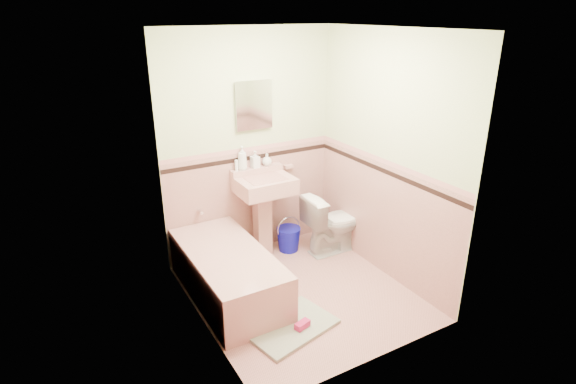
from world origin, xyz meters
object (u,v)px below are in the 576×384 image
medicine_cabinet (254,105)px  soap_bottle_left (242,158)px  bucket (289,239)px  bathtub (228,275)px  soap_bottle_right (267,160)px  sink (265,217)px  toilet (333,222)px  shoe (302,325)px  soap_bottle_mid (255,159)px

medicine_cabinet → soap_bottle_left: 0.58m
medicine_cabinet → bucket: bearing=-38.7°
bathtub → soap_bottle_right: size_ratio=10.96×
medicine_cabinet → soap_bottle_left: (-0.17, -0.03, -0.55)m
soap_bottle_left → bucket: bearing=-23.9°
bathtub → soap_bottle_right: soap_bottle_right is taller
sink → bucket: (0.29, -0.02, -0.33)m
sink → toilet: 0.80m
soap_bottle_left → shoe: size_ratio=1.83×
soap_bottle_right → toilet: size_ratio=0.19×
soap_bottle_right → shoe: bearing=-106.8°
soap_bottle_mid → sink: bearing=-85.1°
soap_bottle_left → medicine_cabinet: bearing=10.1°
sink → medicine_cabinet: medicine_cabinet is taller
sink → soap_bottle_right: bearing=54.2°
sink → shoe: bearing=-103.9°
bathtub → medicine_cabinet: (0.68, 0.74, 1.47)m
sink → soap_bottle_left: 0.72m
soap_bottle_right → toilet: bearing=-37.5°
sink → medicine_cabinet: size_ratio=1.88×
bathtub → soap_bottle_left: 1.27m
bucket → toilet: bearing=-30.4°
soap_bottle_mid → bucket: 1.04m
medicine_cabinet → sink: bearing=-90.0°
soap_bottle_mid → soap_bottle_right: size_ratio=1.38×
bucket → sink: bearing=175.2°
shoe → bucket: bearing=48.9°
soap_bottle_mid → shoe: size_ratio=1.31×
medicine_cabinet → toilet: medicine_cabinet is taller
bucket → soap_bottle_mid: bearing=146.4°
soap_bottle_mid → bucket: soap_bottle_mid is taller
soap_bottle_left → soap_bottle_right: size_ratio=1.93×
soap_bottle_right → medicine_cabinet: bearing=167.0°
shoe → sink: bearing=60.2°
soap_bottle_right → toilet: (0.61, -0.47, -0.73)m
soap_bottle_left → bathtub: bearing=-125.8°
bucket → medicine_cabinet: bearing=141.3°
sink → bucket: 0.45m
toilet → soap_bottle_left: bearing=63.3°
sink → shoe: (-0.34, -1.37, -0.42)m
sink → toilet: size_ratio=1.33×
soap_bottle_left → sink: bearing=-47.0°
bathtub → soap_bottle_left: bearing=54.2°
medicine_cabinet → toilet: size_ratio=0.71×
soap_bottle_left → soap_bottle_right: 0.30m
soap_bottle_right → shoe: (-0.47, -1.55, -1.02)m
bucket → soap_bottle_right: bearing=128.6°
bathtub → soap_bottle_right: bearing=41.2°
medicine_cabinet → shoe: (-0.34, -1.58, -1.64)m
sink → soap_bottle_right: size_ratio=6.94×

